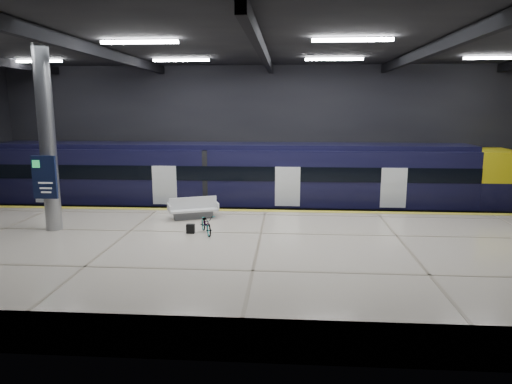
{
  "coord_description": "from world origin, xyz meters",
  "views": [
    {
      "loc": [
        0.97,
        -17.49,
        5.75
      ],
      "look_at": [
        -0.36,
        1.5,
        2.2
      ],
      "focal_mm": 32.0,
      "sensor_mm": 36.0,
      "label": 1
    }
  ],
  "objects": [
    {
      "name": "room_shell",
      "position": [
        -0.0,
        0.0,
        5.72
      ],
      "size": [
        30.1,
        16.1,
        8.05
      ],
      "color": "black",
      "rests_on": "ground"
    },
    {
      "name": "safety_strip",
      "position": [
        0.0,
        2.75,
        1.11
      ],
      "size": [
        30.0,
        0.4,
        0.01
      ],
      "primitive_type": "cube",
      "color": "gold",
      "rests_on": "platform"
    },
    {
      "name": "rails",
      "position": [
        0.0,
        5.5,
        0.08
      ],
      "size": [
        30.0,
        1.52,
        0.16
      ],
      "color": "gray",
      "rests_on": "ground"
    },
    {
      "name": "bicycle",
      "position": [
        -2.03,
        -1.2,
        1.47
      ],
      "size": [
        1.0,
        1.49,
        0.74
      ],
      "primitive_type": "imported",
      "rotation": [
        0.0,
        0.0,
        0.4
      ],
      "color": "#99999E",
      "rests_on": "platform"
    },
    {
      "name": "bench",
      "position": [
        -3.01,
        1.12,
        1.42
      ],
      "size": [
        2.25,
        1.57,
        0.92
      ],
      "rotation": [
        0.0,
        0.0,
        0.38
      ],
      "color": "#595B60",
      "rests_on": "platform"
    },
    {
      "name": "platform",
      "position": [
        0.0,
        -2.5,
        0.55
      ],
      "size": [
        30.0,
        11.0,
        1.1
      ],
      "primitive_type": "cube",
      "color": "beige",
      "rests_on": "ground"
    },
    {
      "name": "ground",
      "position": [
        0.0,
        0.0,
        0.0
      ],
      "size": [
        30.0,
        30.0,
        0.0
      ],
      "primitive_type": "plane",
      "color": "black",
      "rests_on": "ground"
    },
    {
      "name": "train",
      "position": [
        -0.23,
        5.5,
        2.06
      ],
      "size": [
        29.4,
        2.84,
        3.79
      ],
      "color": "black",
      "rests_on": "ground"
    },
    {
      "name": "pannier_bag",
      "position": [
        -2.63,
        -1.2,
        1.28
      ],
      "size": [
        0.3,
        0.19,
        0.35
      ],
      "primitive_type": "cube",
      "rotation": [
        0.0,
        0.0,
        -0.02
      ],
      "color": "black",
      "rests_on": "platform"
    },
    {
      "name": "info_column",
      "position": [
        -8.0,
        -1.03,
        4.46
      ],
      "size": [
        0.9,
        0.78,
        6.9
      ],
      "color": "#9EA0A5",
      "rests_on": "platform"
    }
  ]
}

